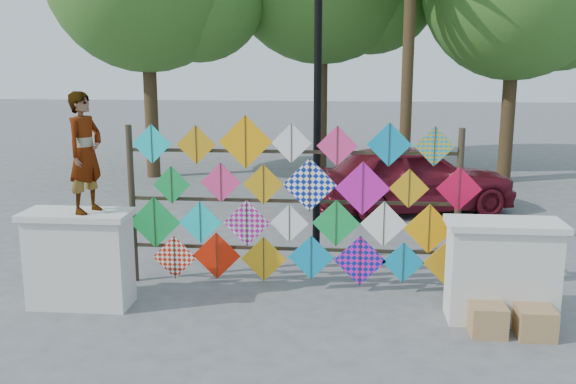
% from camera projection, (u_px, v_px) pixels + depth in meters
% --- Properties ---
extents(ground, '(80.00, 80.00, 0.00)m').
position_uv_depth(ground, '(286.00, 306.00, 8.48)').
color(ground, slate).
rests_on(ground, ground).
extents(parapet_left, '(1.40, 0.65, 1.28)m').
position_uv_depth(parapet_left, '(80.00, 258.00, 8.39)').
color(parapet_left, silver).
rests_on(parapet_left, ground).
extents(parapet_right, '(1.40, 0.65, 1.28)m').
position_uv_depth(parapet_right, '(502.00, 271.00, 7.91)').
color(parapet_right, silver).
rests_on(parapet_right, ground).
extents(kite_rack, '(4.94, 0.24, 2.46)m').
position_uv_depth(kite_rack, '(298.00, 206.00, 8.94)').
color(kite_rack, '#30281B').
rests_on(kite_rack, ground).
extents(vendor_woman, '(0.52, 0.65, 1.54)m').
position_uv_depth(vendor_woman, '(85.00, 153.00, 8.09)').
color(vendor_woman, '#99999E').
rests_on(vendor_woman, parapet_left).
extents(sedan, '(4.60, 2.93, 1.46)m').
position_uv_depth(sedan, '(413.00, 178.00, 13.52)').
color(sedan, maroon).
rests_on(sedan, ground).
extents(lamppost, '(0.28, 0.28, 4.46)m').
position_uv_depth(lamppost, '(318.00, 93.00, 9.84)').
color(lamppost, black).
rests_on(lamppost, ground).
extents(cardboard_box_near, '(0.41, 0.37, 0.37)m').
position_uv_depth(cardboard_box_near, '(488.00, 320.00, 7.58)').
color(cardboard_box_near, '#9F7D4D').
rests_on(cardboard_box_near, ground).
extents(cardboard_box_far, '(0.43, 0.39, 0.36)m').
position_uv_depth(cardboard_box_far, '(535.00, 323.00, 7.52)').
color(cardboard_box_far, '#9F7D4D').
rests_on(cardboard_box_far, ground).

